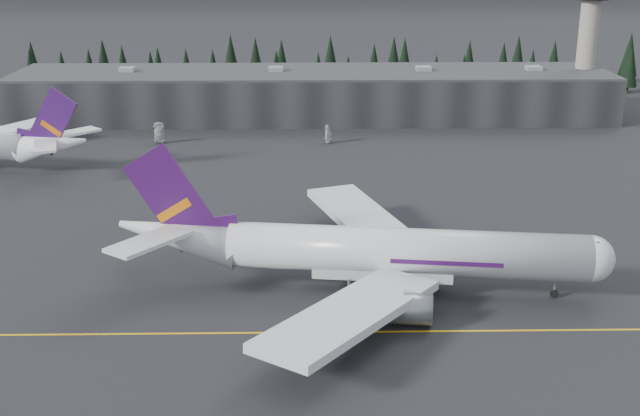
{
  "coord_description": "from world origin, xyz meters",
  "views": [
    {
      "loc": [
        -2.08,
        -91.94,
        46.97
      ],
      "look_at": [
        0.0,
        20.0,
        9.0
      ],
      "focal_mm": 45.0,
      "sensor_mm": 36.0,
      "label": 1
    }
  ],
  "objects_px": {
    "control_tower": "(589,28)",
    "jet_main": "(362,251)",
    "terminal": "(313,94)",
    "gse_vehicle_a": "(160,140)",
    "gse_vehicle_b": "(328,140)"
  },
  "relations": [
    {
      "from": "control_tower",
      "to": "jet_main",
      "type": "distance_m",
      "value": 137.0
    },
    {
      "from": "terminal",
      "to": "gse_vehicle_a",
      "type": "height_order",
      "value": "terminal"
    },
    {
      "from": "terminal",
      "to": "control_tower",
      "type": "xyz_separation_m",
      "value": [
        75.0,
        3.0,
        17.11
      ]
    },
    {
      "from": "jet_main",
      "to": "terminal",
      "type": "bearing_deg",
      "value": 100.24
    },
    {
      "from": "control_tower",
      "to": "gse_vehicle_b",
      "type": "xyz_separation_m",
      "value": [
        -71.57,
        -33.13,
        -22.65
      ]
    },
    {
      "from": "control_tower",
      "to": "jet_main",
      "type": "height_order",
      "value": "control_tower"
    },
    {
      "from": "terminal",
      "to": "control_tower",
      "type": "height_order",
      "value": "control_tower"
    },
    {
      "from": "terminal",
      "to": "control_tower",
      "type": "relative_size",
      "value": 4.24
    },
    {
      "from": "jet_main",
      "to": "gse_vehicle_b",
      "type": "relative_size",
      "value": 15.45
    },
    {
      "from": "control_tower",
      "to": "jet_main",
      "type": "relative_size",
      "value": 0.55
    },
    {
      "from": "terminal",
      "to": "jet_main",
      "type": "bearing_deg",
      "value": -87.13
    },
    {
      "from": "terminal",
      "to": "gse_vehicle_b",
      "type": "height_order",
      "value": "terminal"
    },
    {
      "from": "gse_vehicle_b",
      "to": "control_tower",
      "type": "bearing_deg",
      "value": 100.89
    },
    {
      "from": "jet_main",
      "to": "gse_vehicle_a",
      "type": "relative_size",
      "value": 13.27
    },
    {
      "from": "gse_vehicle_a",
      "to": "gse_vehicle_b",
      "type": "distance_m",
      "value": 40.42
    }
  ]
}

